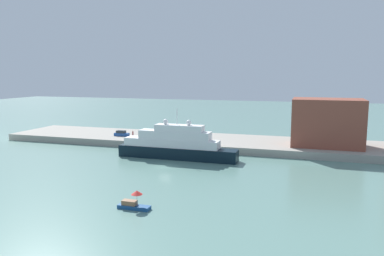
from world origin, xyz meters
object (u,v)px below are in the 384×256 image
at_px(small_motorboat, 134,203).
at_px(person_figure, 133,134).
at_px(mooring_bollard, 197,143).
at_px(harbor_building, 327,123).
at_px(parked_car, 122,134).
at_px(large_yacht, 175,145).

xyz_separation_m(small_motorboat, person_figure, (-23.78, 47.25, 1.56)).
bearing_deg(person_figure, mooring_bollard, -16.91).
bearing_deg(mooring_bollard, person_figure, 163.09).
distance_m(harbor_building, parked_car, 54.42).
relative_size(harbor_building, parked_car, 3.94).
height_order(large_yacht, harbor_building, harbor_building).
bearing_deg(large_yacht, mooring_bollard, 75.50).
xyz_separation_m(harbor_building, mooring_bollard, (-30.18, -7.54, -5.26)).
relative_size(large_yacht, harbor_building, 1.69).
relative_size(person_figure, mooring_bollard, 1.91).
relative_size(small_motorboat, parked_car, 1.14).
xyz_separation_m(large_yacht, harbor_building, (32.54, 16.69, 4.35)).
height_order(small_motorboat, harbor_building, harbor_building).
xyz_separation_m(small_motorboat, mooring_bollard, (-3.05, 40.95, 1.26)).
distance_m(large_yacht, person_figure, 24.01).
distance_m(harbor_building, mooring_bollard, 31.55).
relative_size(large_yacht, mooring_bollard, 33.67).
height_order(parked_car, person_figure, person_figure).
xyz_separation_m(harbor_building, person_figure, (-50.91, -1.24, -4.95)).
bearing_deg(parked_car, small_motorboat, -59.95).
distance_m(parked_car, person_figure, 3.29).
bearing_deg(mooring_bollard, small_motorboat, -85.75).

